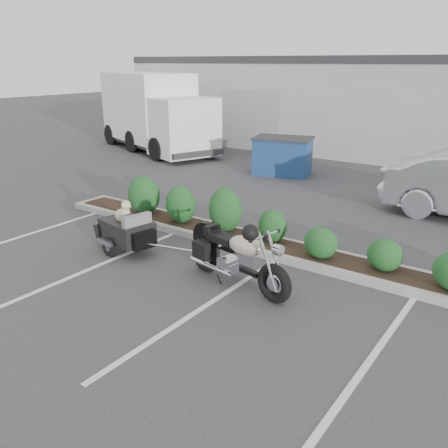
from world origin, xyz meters
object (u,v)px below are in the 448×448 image
Objects in this scene: pet_trailer at (127,229)px; delivery_truck at (156,114)px; dumpster at (283,156)px; motorcycle at (237,257)px.

pet_trailer is 12.09m from delivery_truck.
dumpster is 0.30× the size of delivery_truck.
dumpster is at bearing 106.65° from pet_trailer.
delivery_truck reaches higher than motorcycle.
delivery_truck reaches higher than dumpster.
delivery_truck is (-6.91, 0.99, 0.93)m from dumpster.
delivery_truck is (-7.78, 9.19, 1.11)m from pet_trailer.
delivery_truck is at bearing 149.48° from motorcycle.
motorcycle is 0.31× the size of delivery_truck.
pet_trailer is 8.25m from dumpster.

